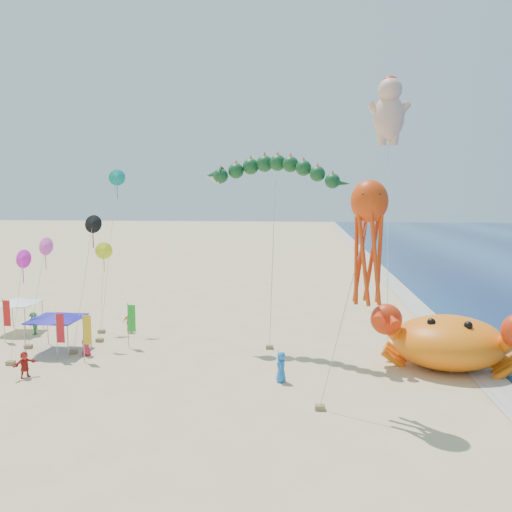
{
  "coord_description": "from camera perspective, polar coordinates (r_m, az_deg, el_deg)",
  "views": [
    {
      "loc": [
        1.14,
        -31.22,
        10.69
      ],
      "look_at": [
        -2.0,
        2.0,
        6.5
      ],
      "focal_mm": 35.0,
      "sensor_mm": 36.0,
      "label": 1
    }
  ],
  "objects": [
    {
      "name": "octopus_kite",
      "position": [
        24.56,
        12.72,
        2.58
      ],
      "size": [
        3.34,
        1.61,
        11.35
      ],
      "color": "red",
      "rests_on": "ground"
    },
    {
      "name": "crab_inflatable",
      "position": [
        33.09,
        21.2,
        -8.98
      ],
      "size": [
        9.15,
        7.18,
        4.01
      ],
      "color": "orange",
      "rests_on": "ground"
    },
    {
      "name": "feather_flags",
      "position": [
        36.08,
        -20.47,
        -7.22
      ],
      "size": [
        10.06,
        3.8,
        3.2
      ],
      "color": "gray",
      "rests_on": "ground"
    },
    {
      "name": "canopy_blue",
      "position": [
        36.66,
        -21.85,
        -6.37
      ],
      "size": [
        3.49,
        3.49,
        2.71
      ],
      "color": "gray",
      "rests_on": "ground"
    },
    {
      "name": "cherub_kite",
      "position": [
        41.32,
        14.97,
        15.91
      ],
      "size": [
        2.36,
        7.68,
        19.61
      ],
      "color": "#F1B093",
      "rests_on": "ground"
    },
    {
      "name": "foam_strip",
      "position": [
        34.74,
        23.81,
        -11.38
      ],
      "size": [
        320.0,
        320.0,
        0.0
      ],
      "primitive_type": "plane",
      "color": "silver",
      "rests_on": "ground"
    },
    {
      "name": "ground",
      "position": [
        33.02,
        3.2,
        -11.74
      ],
      "size": [
        320.0,
        320.0,
        0.0
      ],
      "primitive_type": "plane",
      "color": "#D1B784",
      "rests_on": "ground"
    },
    {
      "name": "dragon_kite",
      "position": [
        34.2,
        1.98,
        9.18
      ],
      "size": [
        9.88,
        3.96,
        12.99
      ],
      "color": "#103C1C",
      "rests_on": "ground"
    },
    {
      "name": "canopy_white",
      "position": [
        42.86,
        -25.59,
        -4.65
      ],
      "size": [
        3.03,
        3.03,
        2.71
      ],
      "color": "gray",
      "rests_on": "ground"
    },
    {
      "name": "beachgoers",
      "position": [
        34.73,
        -14.76,
        -9.56
      ],
      "size": [
        30.21,
        11.02,
        1.76
      ],
      "color": "#236931",
      "rests_on": "ground"
    },
    {
      "name": "small_kites",
      "position": [
        38.64,
        -19.77,
        1.53
      ],
      "size": [
        5.86,
        9.76,
        12.63
      ],
      "color": "black",
      "rests_on": "ground"
    }
  ]
}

